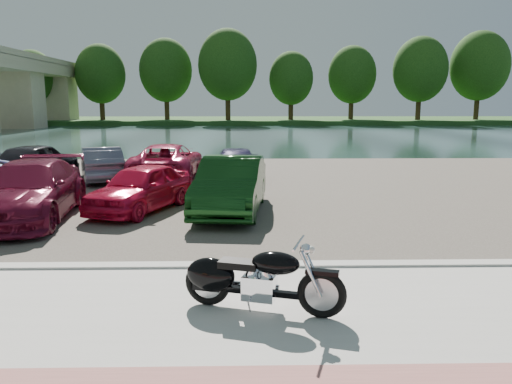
% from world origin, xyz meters
% --- Properties ---
extents(ground, '(200.00, 200.00, 0.00)m').
position_xyz_m(ground, '(0.00, 0.00, 0.00)').
color(ground, '#595447').
rests_on(ground, ground).
extents(promenade, '(60.00, 6.00, 0.10)m').
position_xyz_m(promenade, '(0.00, -1.00, 0.05)').
color(promenade, '#B1AFA7').
rests_on(promenade, ground).
extents(kerb, '(60.00, 0.30, 0.14)m').
position_xyz_m(kerb, '(0.00, 2.00, 0.07)').
color(kerb, '#B1AFA7').
rests_on(kerb, ground).
extents(parking_lot, '(60.00, 18.00, 0.04)m').
position_xyz_m(parking_lot, '(0.00, 11.00, 0.02)').
color(parking_lot, '#48423A').
rests_on(parking_lot, ground).
extents(river, '(120.00, 40.00, 0.00)m').
position_xyz_m(river, '(0.00, 40.00, 0.00)').
color(river, '#192E29').
rests_on(river, ground).
extents(far_bank, '(120.00, 24.00, 0.60)m').
position_xyz_m(far_bank, '(0.00, 72.00, 0.30)').
color(far_bank, '#1F4719').
rests_on(far_bank, ground).
extents(far_trees, '(70.25, 10.68, 12.52)m').
position_xyz_m(far_trees, '(4.36, 65.79, 7.49)').
color(far_trees, '#342313').
rests_on(far_trees, far_bank).
extents(motorcycle, '(2.27, 1.00, 1.05)m').
position_xyz_m(motorcycle, '(-0.55, 0.07, 0.56)').
color(motorcycle, black).
rests_on(motorcycle, promenade).
extents(car_3, '(2.60, 5.29, 1.48)m').
position_xyz_m(car_3, '(-6.11, 6.02, 0.78)').
color(car_3, maroon).
rests_on(car_3, parking_lot).
extents(car_4, '(2.77, 4.11, 1.30)m').
position_xyz_m(car_4, '(-3.48, 6.99, 0.69)').
color(car_4, '#BC0C30').
rests_on(car_4, parking_lot).
extents(car_5, '(2.06, 4.72, 1.51)m').
position_xyz_m(car_5, '(-0.97, 6.75, 0.79)').
color(car_5, '#0F3711').
rests_on(car_5, parking_lot).
extents(car_8, '(2.20, 4.55, 1.50)m').
position_xyz_m(car_8, '(-8.48, 12.26, 0.79)').
color(car_8, black).
rests_on(car_8, parking_lot).
extents(car_9, '(2.66, 4.18, 1.30)m').
position_xyz_m(car_9, '(-6.11, 12.52, 0.69)').
color(car_9, '#595A6B').
rests_on(car_9, parking_lot).
extents(car_10, '(2.42, 5.08, 1.40)m').
position_xyz_m(car_10, '(-3.63, 12.81, 0.74)').
color(car_10, '#A91C42').
rests_on(car_10, parking_lot).
extents(car_11, '(1.92, 4.32, 1.23)m').
position_xyz_m(car_11, '(-0.96, 12.76, 0.66)').
color(car_11, '#302C56').
rests_on(car_11, parking_lot).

